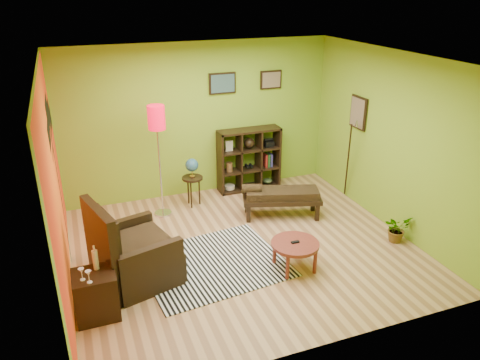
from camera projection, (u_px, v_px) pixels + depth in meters
name	position (u px, v px, depth m)	size (l,w,h in m)	color
ground	(243.00, 247.00, 7.11)	(5.00, 5.00, 0.00)	tan
room_shell	(237.00, 135.00, 6.38)	(5.04, 4.54, 2.82)	#80A926
zebra_rug	(213.00, 263.00, 6.69)	(1.96, 1.64, 0.01)	white
coffee_table	(295.00, 246.00, 6.46)	(0.67, 0.67, 0.43)	maroon
armchair	(131.00, 257.00, 6.19)	(1.20, 1.20, 1.20)	black
side_cabinet	(96.00, 294.00, 5.55)	(0.50, 0.45, 0.90)	black
floor_lamp	(157.00, 128.00, 7.52)	(0.29, 0.29, 1.92)	silver
globe_table	(192.00, 170.00, 8.19)	(0.37, 0.37, 0.89)	black
cube_shelf	(250.00, 159.00, 8.92)	(1.20, 0.35, 1.20)	black
bench	(280.00, 196.00, 7.91)	(1.39, 0.85, 0.61)	black
potted_plant	(396.00, 231.00, 7.23)	(0.38, 0.43, 0.33)	#26661E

